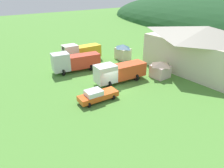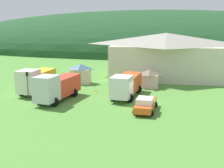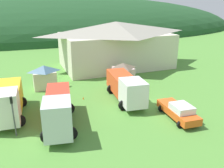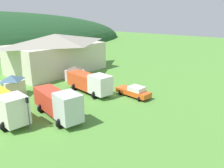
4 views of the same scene
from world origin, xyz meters
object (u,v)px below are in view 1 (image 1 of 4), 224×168
(depot_building, at_px, (204,48))
(traffic_light_west, at_px, (64,54))
(heavy_rig_striped, at_px, (80,52))
(tow_truck_silver, at_px, (74,61))
(play_shed_cream, at_px, (123,52))
(play_shed_pink, at_px, (160,69))
(service_pickup_orange, at_px, (97,95))
(traffic_cone_mid_row, at_px, (112,70))
(heavy_rig_white, at_px, (119,72))
(traffic_cone_near_pickup, at_px, (102,82))

(depot_building, xyz_separation_m, traffic_light_west, (-16.76, -18.48, -1.72))
(heavy_rig_striped, distance_m, tow_truck_silver, 5.58)
(play_shed_cream, height_order, tow_truck_silver, tow_truck_silver)
(play_shed_cream, xyz_separation_m, play_shed_pink, (10.80, -1.05, -0.22))
(depot_building, xyz_separation_m, tow_truck_silver, (-13.03, -18.28, -2.13))
(heavy_rig_striped, height_order, service_pickup_orange, heavy_rig_striped)
(play_shed_pink, bearing_deg, heavy_rig_striped, -157.09)
(traffic_light_west, bearing_deg, service_pickup_orange, -9.15)
(play_shed_cream, bearing_deg, depot_building, 29.11)
(play_shed_cream, bearing_deg, traffic_cone_mid_row, -56.07)
(play_shed_pink, height_order, tow_truck_silver, tow_truck_silver)
(tow_truck_silver, height_order, service_pickup_orange, tow_truck_silver)
(depot_building, distance_m, heavy_rig_striped, 22.77)
(heavy_rig_white, bearing_deg, traffic_cone_mid_row, -109.72)
(depot_building, height_order, heavy_rig_white, depot_building)
(depot_building, bearing_deg, service_pickup_orange, -95.14)
(tow_truck_silver, distance_m, traffic_cone_mid_row, 6.92)
(play_shed_cream, bearing_deg, traffic_cone_near_pickup, -55.76)
(traffic_cone_near_pickup, bearing_deg, tow_truck_silver, -171.02)
(tow_truck_silver, xyz_separation_m, service_pickup_orange, (11.15, -2.60, -1.01))
(tow_truck_silver, bearing_deg, traffic_cone_mid_row, 156.25)
(depot_building, height_order, heavy_rig_striped, depot_building)
(heavy_rig_striped, height_order, traffic_light_west, traffic_light_west)
(traffic_cone_mid_row, bearing_deg, traffic_cone_near_pickup, -55.39)
(traffic_cone_mid_row, bearing_deg, traffic_light_west, -142.29)
(depot_building, relative_size, service_pickup_orange, 3.58)
(heavy_rig_striped, height_order, traffic_cone_near_pickup, heavy_rig_striped)
(depot_building, distance_m, traffic_light_west, 25.01)
(depot_building, bearing_deg, traffic_cone_near_pickup, -109.93)
(traffic_cone_near_pickup, bearing_deg, depot_building, 70.07)
(traffic_cone_near_pickup, bearing_deg, heavy_rig_striped, 167.05)
(play_shed_pink, xyz_separation_m, heavy_rig_striped, (-15.07, -6.37, 0.47))
(heavy_rig_white, relative_size, traffic_light_west, 2.38)
(depot_building, xyz_separation_m, heavy_rig_striped, (-17.29, -14.67, -2.11))
(play_shed_cream, bearing_deg, traffic_light_west, -108.42)
(depot_building, distance_m, service_pickup_orange, 21.20)
(heavy_rig_striped, relative_size, heavy_rig_white, 0.91)
(depot_building, height_order, traffic_cone_mid_row, depot_building)
(play_shed_cream, relative_size, heavy_rig_striped, 0.40)
(heavy_rig_white, bearing_deg, depot_building, 168.34)
(traffic_light_west, bearing_deg, tow_truck_silver, 3.11)
(play_shed_pink, relative_size, heavy_rig_white, 0.33)
(traffic_light_west, distance_m, traffic_cone_near_pickup, 10.83)
(traffic_cone_mid_row, bearing_deg, depot_building, 53.79)
(play_shed_cream, xyz_separation_m, service_pickup_orange, (11.14, -13.63, -0.78))
(service_pickup_orange, bearing_deg, traffic_cone_mid_row, -133.29)
(play_shed_cream, xyz_separation_m, heavy_rig_striped, (-4.27, -7.42, 0.26))
(heavy_rig_white, relative_size, traffic_cone_mid_row, 13.68)
(play_shed_pink, distance_m, traffic_light_west, 17.78)
(tow_truck_silver, bearing_deg, play_shed_pink, 142.72)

